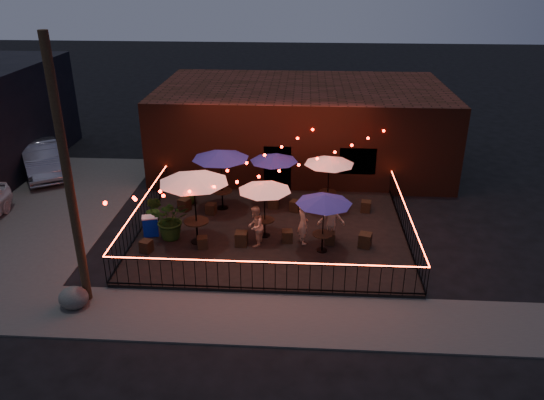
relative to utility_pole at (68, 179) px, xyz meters
The scene contains 36 objects.
ground 7.21m from the utility_pole, 25.71° to the left, with size 110.00×110.00×0.00m, color black.
patio 8.11m from the utility_pole, 40.43° to the left, with size 10.00×8.00×0.15m, color black.
sidewalk 6.74m from the utility_pole, ahead, with size 18.00×2.50×0.05m, color #43403E.
brick_building 14.27m from the utility_pole, 63.05° to the left, with size 14.00×8.00×4.00m.
utility_pole is the anchor object (origin of this frame).
fence_front 6.38m from the utility_pole, ahead, with size 10.00×0.04×1.04m.
fence_left 5.70m from the utility_pole, 85.03° to the left, with size 0.04×8.00×1.04m.
fence_right 11.85m from the utility_pole, 23.86° to the left, with size 0.04×8.00×1.04m.
festoon_lights 6.32m from the utility_pole, 44.40° to the left, with size 10.02×8.72×1.32m.
cafe_table_0 4.71m from the utility_pole, 52.77° to the left, with size 2.83×2.83×2.75m.
cafe_table_1 7.45m from the utility_pole, 63.77° to the left, with size 3.00×3.00×2.56m.
cafe_table_2 6.93m from the utility_pole, 39.29° to the left, with size 2.33×2.33×2.16m.
cafe_table_3 9.15m from the utility_pole, 53.58° to the left, with size 2.16×2.16×2.21m.
cafe_table_4 8.18m from the utility_pole, 23.96° to the left, with size 2.05×2.05×2.16m.
cafe_table_5 10.40m from the utility_pole, 42.32° to the left, with size 2.39×2.39×2.26m.
bistro_chair_0 4.68m from the utility_pole, 68.72° to the left, with size 0.37×0.37×0.44m, color black.
bistro_chair_1 5.68m from the utility_pole, 46.62° to the left, with size 0.36×0.36×0.43m, color black.
bistro_chair_2 7.41m from the utility_pole, 74.94° to the left, with size 0.42×0.42×0.50m, color black.
bistro_chair_3 7.54m from the utility_pole, 64.62° to the left, with size 0.38×0.38×0.45m, color black.
bistro_chair_4 6.63m from the utility_pole, 38.37° to the left, with size 0.43×0.43×0.51m, color black.
bistro_chair_5 8.00m from the utility_pole, 32.39° to the left, with size 0.38×0.38×0.45m, color black.
bistro_chair_6 9.32m from the utility_pole, 51.62° to the left, with size 0.41×0.41×0.48m, color black.
bistro_chair_7 9.68m from the utility_pole, 45.85° to the left, with size 0.39×0.39×0.46m, color black.
bistro_chair_8 9.20m from the utility_pole, 26.52° to the left, with size 0.37×0.37×0.43m, color black.
bistro_chair_9 10.19m from the utility_pole, 22.33° to the left, with size 0.43×0.43×0.51m, color black.
bistro_chair_10 10.92m from the utility_pole, 43.27° to the left, with size 0.34×0.34×0.40m, color black.
bistro_chair_11 11.84m from the utility_pole, 35.79° to the left, with size 0.39×0.39×0.46m, color black.
patron_a 8.18m from the utility_pole, 29.85° to the left, with size 0.58×0.38×1.59m, color beige.
patron_b 6.75m from the utility_pole, 35.63° to the left, with size 0.74×0.58×1.52m, color tan.
patron_c 9.23m from the utility_pole, 29.02° to the left, with size 1.01×0.58×1.56m, color tan.
potted_shrub_a 5.25m from the utility_pole, 65.71° to the left, with size 1.38×1.19×1.53m, color #0F380E.
potted_shrub_b 5.95m from the utility_pole, 80.76° to the left, with size 0.67×0.54×1.21m, color #1D4013.
potted_shrub_c 7.86m from the utility_pole, 76.23° to the left, with size 0.76×0.76×1.35m, color #193B0F.
cooler 5.37m from the utility_pole, 77.34° to the left, with size 0.67×0.56×0.77m.
boulder 3.69m from the utility_pole, 117.83° to the right, with size 0.90×0.76×0.70m, color #464742.
car_silver 12.37m from the utility_pole, 121.18° to the left, with size 1.66×4.77×1.57m, color gray.
Camera 1 is at (1.13, -15.90, 9.53)m, focal length 35.00 mm.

